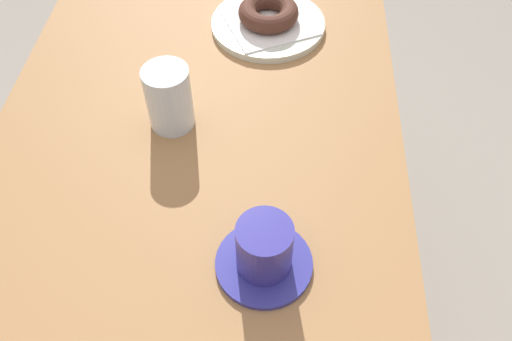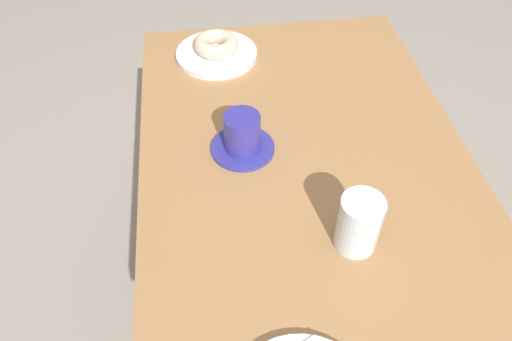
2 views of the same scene
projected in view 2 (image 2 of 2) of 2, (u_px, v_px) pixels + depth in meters
ground_plane at (292, 339)px, 1.51m from camera, size 6.00×6.00×0.00m
table at (309, 204)px, 1.03m from camera, size 1.16×0.68×0.74m
plate_sugar_ring at (217, 54)px, 1.25m from camera, size 0.21×0.21×0.01m
napkin_sugar_ring at (216, 51)px, 1.24m from camera, size 0.18×0.18×0.00m
donut_sugar_ring at (216, 44)px, 1.23m from camera, size 0.11×0.11×0.04m
water_glass at (359, 223)px, 0.82m from camera, size 0.07×0.07×0.11m
coffee_cup at (242, 136)px, 0.99m from camera, size 0.13×0.13×0.09m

